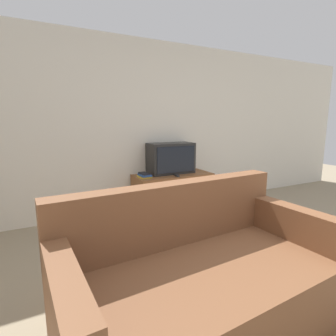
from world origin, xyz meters
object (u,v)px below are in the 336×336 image
object	(u,v)px
remote_on_stand	(177,175)
book_stack	(145,175)
couch	(201,284)
tv_stand	(173,193)
television	(171,158)

from	to	relation	value
remote_on_stand	book_stack	bearing A→B (deg)	163.90
remote_on_stand	couch	bearing A→B (deg)	-114.38
couch	remote_on_stand	size ratio (longest dim) A/B	13.05
tv_stand	remote_on_stand	world-z (taller)	remote_on_stand
television	tv_stand	bearing A→B (deg)	-93.79
book_stack	tv_stand	bearing A→B (deg)	4.78
book_stack	remote_on_stand	bearing A→B (deg)	-16.10
couch	remote_on_stand	world-z (taller)	couch
tv_stand	book_stack	size ratio (longest dim) A/B	5.35
tv_stand	book_stack	distance (m)	0.59
book_stack	remote_on_stand	world-z (taller)	book_stack
couch	tv_stand	bearing A→B (deg)	63.31
couch	remote_on_stand	bearing A→B (deg)	62.30
remote_on_stand	tv_stand	bearing A→B (deg)	79.51
television	book_stack	bearing A→B (deg)	-165.65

